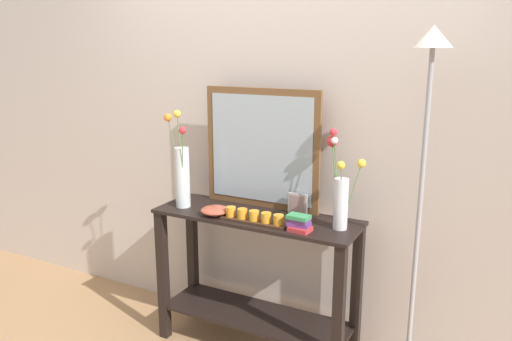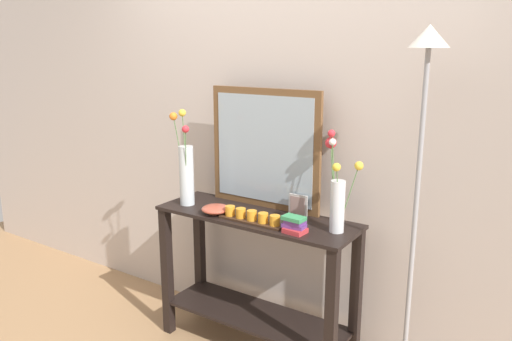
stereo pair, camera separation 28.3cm
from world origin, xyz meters
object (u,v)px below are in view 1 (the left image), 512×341
decorative_bowl (215,210)px  floor_lamp (424,158)px  book_stack (299,223)px  candle_tray (254,217)px  picture_frame_small (298,204)px  vase_right (340,190)px  mirror_leaning (262,149)px  console_table (256,270)px  tall_vase_left (182,172)px

decorative_bowl → floor_lamp: 1.18m
decorative_bowl → book_stack: book_stack is taller
candle_tray → picture_frame_small: picture_frame_small is taller
candle_tray → picture_frame_small: size_ratio=3.16×
vase_right → picture_frame_small: vase_right is taller
vase_right → mirror_leaning: bearing=165.1°
floor_lamp → mirror_leaning: bearing=171.1°
console_table → book_stack: (0.32, -0.12, 0.38)m
candle_tray → floor_lamp: (0.85, 0.13, 0.39)m
console_table → picture_frame_small: (0.20, 0.13, 0.40)m
vase_right → candle_tray: size_ratio=1.34×
tall_vase_left → vase_right: size_ratio=1.11×
vase_right → decorative_bowl: bearing=-169.3°
mirror_leaning → book_stack: 0.56m
tall_vase_left → book_stack: size_ratio=4.48×
candle_tray → picture_frame_small: 0.29m
mirror_leaning → floor_lamp: floor_lamp is taller
mirror_leaning → picture_frame_small: 0.39m
mirror_leaning → vase_right: size_ratio=1.40×
mirror_leaning → candle_tray: size_ratio=1.87×
tall_vase_left → book_stack: (0.79, -0.06, -0.17)m
picture_frame_small → candle_tray: bearing=-123.1°
floor_lamp → vase_right: bearing=179.3°
console_table → decorative_bowl: 0.44m
tall_vase_left → floor_lamp: floor_lamp is taller
book_stack → picture_frame_small: bearing=115.3°
picture_frame_small → book_stack: bearing=-64.7°
vase_right → candle_tray: bearing=-162.9°
vase_right → book_stack: bearing=-139.6°
vase_right → floor_lamp: floor_lamp is taller
candle_tray → decorative_bowl: (-0.25, 0.00, 0.00)m
picture_frame_small → floor_lamp: 0.79m
mirror_leaning → decorative_bowl: (-0.16, -0.28, -0.33)m
tall_vase_left → picture_frame_small: bearing=15.6°
mirror_leaning → tall_vase_left: size_ratio=1.27×
decorative_bowl → book_stack: bearing=-1.3°
mirror_leaning → book_stack: bearing=-37.8°
mirror_leaning → decorative_bowl: size_ratio=4.44×
console_table → candle_tray: bearing=-67.3°
book_stack → floor_lamp: 0.70m
mirror_leaning → tall_vase_left: 0.50m
candle_tray → book_stack: book_stack is taller
picture_frame_small → floor_lamp: size_ratio=0.07×
console_table → mirror_leaning: (-0.05, 0.17, 0.70)m
candle_tray → vase_right: bearing=17.1°
decorative_bowl → picture_frame_small: bearing=29.8°
candle_tray → mirror_leaning: bearing=109.2°
vase_right → candle_tray: (-0.44, -0.14, -0.18)m
console_table → book_stack: bearing=-20.6°
mirror_leaning → decorative_bowl: 0.46m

